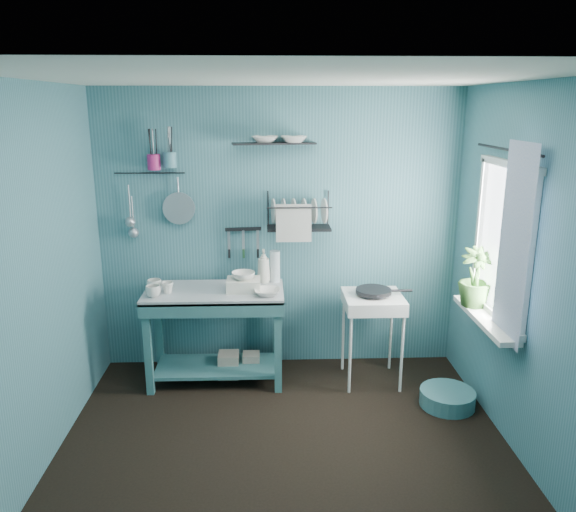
{
  "coord_description": "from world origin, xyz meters",
  "views": [
    {
      "loc": [
        -0.11,
        -3.39,
        2.35
      ],
      "look_at": [
        0.05,
        0.85,
        1.2
      ],
      "focal_mm": 35.0,
      "sensor_mm": 36.0,
      "label": 1
    }
  ],
  "objects_px": {
    "hotplate_stand": "(372,338)",
    "frying_pan": "(374,291)",
    "colander": "(179,208)",
    "utensil_cup_teal": "(170,160)",
    "dish_rack": "(299,211)",
    "soap_bottle": "(264,266)",
    "storage_tin_large": "(229,365)",
    "wash_tub": "(243,285)",
    "utensil_cup_magenta": "(154,162)",
    "water_bottle": "(275,266)",
    "mug_mid": "(168,288)",
    "work_counter": "(216,335)",
    "mug_right": "(154,285)",
    "floor_basin": "(447,398)",
    "potted_plant": "(476,277)",
    "mug_left": "(153,291)",
    "storage_tin_small": "(251,364)"
  },
  "relations": [
    {
      "from": "storage_tin_large",
      "to": "utensil_cup_magenta",
      "type": "bearing_deg",
      "value": 158.9
    },
    {
      "from": "soap_bottle",
      "to": "potted_plant",
      "type": "xyz_separation_m",
      "value": [
        1.64,
        -0.66,
        0.08
      ]
    },
    {
      "from": "work_counter",
      "to": "mug_mid",
      "type": "relative_size",
      "value": 11.71
    },
    {
      "from": "potted_plant",
      "to": "mug_mid",
      "type": "bearing_deg",
      "value": 170.68
    },
    {
      "from": "hotplate_stand",
      "to": "storage_tin_large",
      "type": "height_order",
      "value": "hotplate_stand"
    },
    {
      "from": "frying_pan",
      "to": "dish_rack",
      "type": "relative_size",
      "value": 0.55
    },
    {
      "from": "colander",
      "to": "work_counter",
      "type": "bearing_deg",
      "value": -44.92
    },
    {
      "from": "mug_right",
      "to": "water_bottle",
      "type": "bearing_deg",
      "value": 12.17
    },
    {
      "from": "mug_mid",
      "to": "soap_bottle",
      "type": "height_order",
      "value": "soap_bottle"
    },
    {
      "from": "wash_tub",
      "to": "utensil_cup_magenta",
      "type": "height_order",
      "value": "utensil_cup_magenta"
    },
    {
      "from": "mug_left",
      "to": "storage_tin_small",
      "type": "distance_m",
      "value": 1.13
    },
    {
      "from": "mug_left",
      "to": "water_bottle",
      "type": "height_order",
      "value": "water_bottle"
    },
    {
      "from": "work_counter",
      "to": "wash_tub",
      "type": "bearing_deg",
      "value": 0.46
    },
    {
      "from": "floor_basin",
      "to": "dish_rack",
      "type": "bearing_deg",
      "value": 146.94
    },
    {
      "from": "work_counter",
      "to": "storage_tin_large",
      "type": "bearing_deg",
      "value": 31.6
    },
    {
      "from": "soap_bottle",
      "to": "storage_tin_small",
      "type": "xyz_separation_m",
      "value": [
        -0.12,
        -0.12,
        -0.88
      ]
    },
    {
      "from": "storage_tin_small",
      "to": "soap_bottle",
      "type": "bearing_deg",
      "value": 45.0
    },
    {
      "from": "colander",
      "to": "mug_mid",
      "type": "bearing_deg",
      "value": -100.57
    },
    {
      "from": "utensil_cup_magenta",
      "to": "colander",
      "type": "relative_size",
      "value": 0.46
    },
    {
      "from": "soap_bottle",
      "to": "storage_tin_large",
      "type": "relative_size",
      "value": 1.36
    },
    {
      "from": "colander",
      "to": "floor_basin",
      "type": "bearing_deg",
      "value": -20.8
    },
    {
      "from": "hotplate_stand",
      "to": "frying_pan",
      "type": "xyz_separation_m",
      "value": [
        0.0,
        0.0,
        0.43
      ]
    },
    {
      "from": "water_bottle",
      "to": "colander",
      "type": "height_order",
      "value": "colander"
    },
    {
      "from": "frying_pan",
      "to": "hotplate_stand",
      "type": "bearing_deg",
      "value": 0.0
    },
    {
      "from": "mug_mid",
      "to": "wash_tub",
      "type": "xyz_separation_m",
      "value": [
        0.63,
        0.04,
        0.0
      ]
    },
    {
      "from": "mug_right",
      "to": "mug_mid",
      "type": "bearing_deg",
      "value": -26.57
    },
    {
      "from": "hotplate_stand",
      "to": "colander",
      "type": "relative_size",
      "value": 2.82
    },
    {
      "from": "hotplate_stand",
      "to": "dish_rack",
      "type": "distance_m",
      "value": 1.27
    },
    {
      "from": "storage_tin_large",
      "to": "floor_basin",
      "type": "height_order",
      "value": "storage_tin_large"
    },
    {
      "from": "colander",
      "to": "soap_bottle",
      "type": "bearing_deg",
      "value": -8.57
    },
    {
      "from": "storage_tin_large",
      "to": "wash_tub",
      "type": "bearing_deg",
      "value": -25.02
    },
    {
      "from": "work_counter",
      "to": "water_bottle",
      "type": "bearing_deg",
      "value": 27.96
    },
    {
      "from": "floor_basin",
      "to": "work_counter",
      "type": "bearing_deg",
      "value": 164.45
    },
    {
      "from": "mug_left",
      "to": "hotplate_stand",
      "type": "xyz_separation_m",
      "value": [
        1.83,
        0.09,
        -0.48
      ]
    },
    {
      "from": "water_bottle",
      "to": "utensil_cup_magenta",
      "type": "bearing_deg",
      "value": 176.61
    },
    {
      "from": "mug_right",
      "to": "floor_basin",
      "type": "relative_size",
      "value": 0.28
    },
    {
      "from": "hotplate_stand",
      "to": "utensil_cup_magenta",
      "type": "bearing_deg",
      "value": 177.45
    },
    {
      "from": "mug_left",
      "to": "soap_bottle",
      "type": "relative_size",
      "value": 0.41
    },
    {
      "from": "utensil_cup_teal",
      "to": "storage_tin_large",
      "type": "bearing_deg",
      "value": -26.54
    },
    {
      "from": "mug_right",
      "to": "utensil_cup_magenta",
      "type": "xyz_separation_m",
      "value": [
        0.0,
        0.28,
        1.0
      ]
    },
    {
      "from": "frying_pan",
      "to": "utensil_cup_teal",
      "type": "xyz_separation_m",
      "value": [
        -1.71,
        0.35,
        1.07
      ]
    },
    {
      "from": "water_bottle",
      "to": "storage_tin_large",
      "type": "bearing_deg",
      "value": -157.96
    },
    {
      "from": "mug_right",
      "to": "wash_tub",
      "type": "bearing_deg",
      "value": -1.53
    },
    {
      "from": "water_bottle",
      "to": "colander",
      "type": "distance_m",
      "value": 0.98
    },
    {
      "from": "mug_left",
      "to": "floor_basin",
      "type": "distance_m",
      "value": 2.53
    },
    {
      "from": "mug_left",
      "to": "utensil_cup_teal",
      "type": "xyz_separation_m",
      "value": [
        0.12,
        0.44,
        1.02
      ]
    },
    {
      "from": "wash_tub",
      "to": "hotplate_stand",
      "type": "xyz_separation_m",
      "value": [
        1.1,
        -0.05,
        -0.49
      ]
    },
    {
      "from": "hotplate_stand",
      "to": "colander",
      "type": "distance_m",
      "value": 2.02
    },
    {
      "from": "work_counter",
      "to": "utensil_cup_teal",
      "type": "bearing_deg",
      "value": 147.2
    },
    {
      "from": "mug_left",
      "to": "water_bottle",
      "type": "relative_size",
      "value": 0.44
    }
  ]
}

